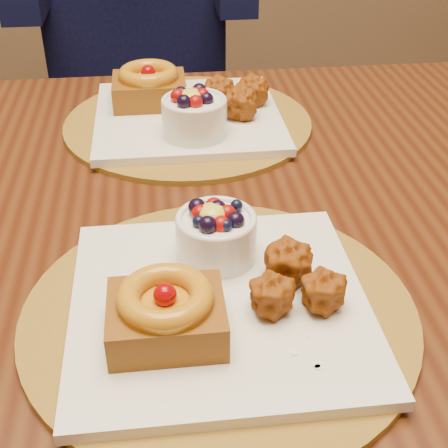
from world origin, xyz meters
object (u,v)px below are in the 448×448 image
Objects in this scene: place_setting_far at (186,111)px; chair_far at (146,98)px; place_setting_near at (217,295)px; dining_table at (201,248)px.

chair_far reaches higher than place_setting_far.
chair_far is (-0.07, 0.76, -0.28)m from place_setting_far.
place_setting_near is at bearing -89.89° from place_setting_far.
chair_far is (-0.07, 1.19, -0.28)m from place_setting_near.
place_setting_far is at bearing 90.81° from dining_table.
place_setting_far is 0.81m from chair_far.
chair_far reaches higher than dining_table.
place_setting_near is 0.42× the size of chair_far.
place_setting_far is 0.42× the size of chair_far.
place_setting_near is 1.00× the size of place_setting_far.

